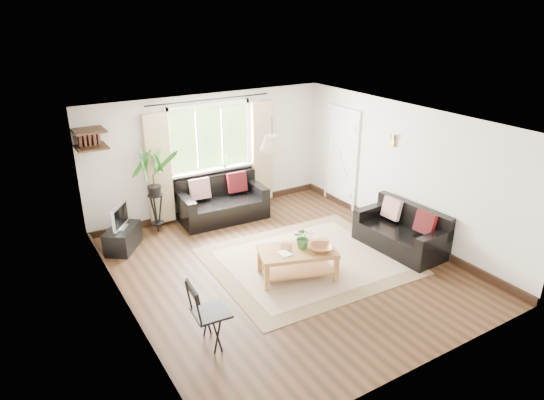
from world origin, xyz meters
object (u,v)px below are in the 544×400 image
sofa_back (222,200)px  sofa_right (400,230)px  coffee_table (297,264)px  palm_stand (155,192)px  tv_stand (123,238)px  folding_chair (211,313)px

sofa_back → sofa_right: 3.42m
sofa_right → coffee_table: bearing=-97.4°
sofa_right → palm_stand: bearing=-133.9°
coffee_table → tv_stand: 3.12m
coffee_table → sofa_right: bearing=-3.9°
palm_stand → folding_chair: (-0.49, -3.48, -0.35)m
tv_stand → coffee_table: bearing=-102.4°
sofa_right → tv_stand: (-4.09, 2.50, -0.16)m
sofa_back → sofa_right: size_ratio=1.08×
coffee_table → folding_chair: bearing=-156.8°
tv_stand → sofa_right: bearing=-84.7°
tv_stand → palm_stand: bearing=-28.1°
coffee_table → folding_chair: size_ratio=1.30×
sofa_right → palm_stand: 4.42m
sofa_right → sofa_back: bearing=-146.7°
coffee_table → palm_stand: palm_stand is taller
sofa_back → coffee_table: size_ratio=1.42×
sofa_right → palm_stand: (-3.35, 2.85, 0.44)m
palm_stand → coffee_table: bearing=-64.3°
coffee_table → palm_stand: (-1.30, 2.71, 0.56)m
sofa_back → coffee_table: bearing=-86.8°
coffee_table → folding_chair: folding_chair is taller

